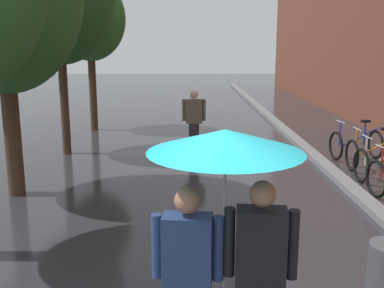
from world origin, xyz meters
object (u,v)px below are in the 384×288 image
Objects in this scene: street_tree_3 at (90,19)px; pedestrian_walking_midground at (194,122)px; parked_bicycle_5 at (375,154)px; couple_under_umbrella at (225,212)px; parked_bicycle_6 at (356,144)px.

pedestrian_walking_midground is at bearing -46.85° from street_tree_3.
pedestrian_walking_midground is at bearing 158.19° from parked_bicycle_5.
pedestrian_walking_midground reaches higher than parked_bicycle_5.
couple_under_umbrella is 1.31× the size of pedestrian_walking_midground.
pedestrian_walking_midground is at bearing 90.68° from couple_under_umbrella.
parked_bicycle_5 is (7.13, -4.96, -3.10)m from street_tree_3.
street_tree_3 is 2.27× the size of couple_under_umbrella.
parked_bicycle_5 is 7.54m from couple_under_umbrella.
couple_under_umbrella is (3.26, -11.34, -2.02)m from street_tree_3.
parked_bicycle_5 is 0.95× the size of parked_bicycle_6.
couple_under_umbrella is at bearing -121.21° from parked_bicycle_5.
couple_under_umbrella is at bearing -89.32° from pedestrian_walking_midground.
couple_under_umbrella reaches higher than parked_bicycle_5.
parked_bicycle_5 is at bearing -34.86° from street_tree_3.
street_tree_3 is 4.13× the size of parked_bicycle_6.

